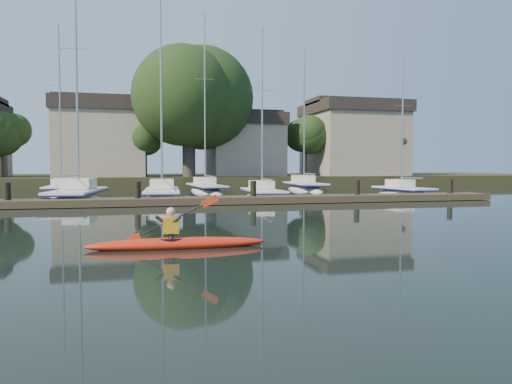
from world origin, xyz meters
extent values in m
plane|color=black|center=(0.00, 0.00, 0.00)|extent=(160.00, 160.00, 0.00)
ellipsoid|color=red|center=(-2.26, 0.39, 0.10)|extent=(4.37, 0.71, 0.33)
cylinder|color=black|center=(-2.41, 0.39, 0.20)|extent=(0.67, 0.67, 0.09)
imported|color=#2B2628|center=(-2.41, 0.39, 0.55)|extent=(0.24, 0.35, 0.94)
cube|color=orange|center=(-2.41, 0.39, 0.56)|extent=(0.38, 0.28, 0.39)
sphere|color=#DAB188|center=(-2.41, 0.39, 0.89)|extent=(0.21, 0.21, 0.21)
cube|color=#4A3F2A|center=(0.00, 14.00, 0.20)|extent=(34.00, 2.00, 0.35)
cylinder|color=black|center=(-9.00, 14.00, 0.30)|extent=(0.32, 0.32, 1.80)
cylinder|color=black|center=(-3.00, 14.00, 0.30)|extent=(0.32, 0.32, 1.80)
cylinder|color=black|center=(3.00, 14.00, 0.30)|extent=(0.32, 0.32, 1.80)
cylinder|color=black|center=(9.00, 14.00, 0.30)|extent=(0.32, 0.32, 1.80)
cylinder|color=black|center=(15.00, 14.00, 0.30)|extent=(0.32, 0.32, 1.80)
ellipsoid|color=white|center=(-6.25, 18.13, -0.37)|extent=(3.25, 9.29, 2.03)
cube|color=white|center=(-6.25, 18.13, 0.59)|extent=(2.96, 7.65, 0.15)
cube|color=navy|center=(-6.25, 18.13, 0.50)|extent=(3.07, 7.84, 0.09)
cube|color=silver|center=(-6.18, 18.67, 0.98)|extent=(1.77, 2.70, 0.59)
cylinder|color=#9EA0A5|center=(-6.22, 18.40, 7.06)|extent=(0.13, 0.13, 12.84)
cylinder|color=#9EA0A5|center=(-6.40, 16.77, 1.44)|extent=(0.47, 3.44, 0.09)
cylinder|color=#9EA0A5|center=(-6.22, 18.40, 8.60)|extent=(1.70, 0.22, 0.03)
ellipsoid|color=white|center=(-1.51, 18.59, -0.35)|extent=(2.74, 9.01, 1.87)
cube|color=white|center=(-1.51, 18.59, 0.54)|extent=(2.52, 7.41, 0.14)
cube|color=navy|center=(-1.51, 18.59, 0.46)|extent=(2.61, 7.59, 0.08)
cube|color=silver|center=(-1.47, 19.12, 0.91)|extent=(1.57, 2.58, 0.54)
cylinder|color=#9EA0A5|center=(-1.49, 18.85, 7.01)|extent=(0.12, 0.12, 12.83)
cylinder|color=#9EA0A5|center=(-1.61, 17.26, 1.33)|extent=(0.33, 3.37, 0.08)
cylinder|color=#9EA0A5|center=(-1.49, 18.85, 8.54)|extent=(1.58, 0.15, 0.03)
ellipsoid|color=white|center=(4.59, 17.94, -0.31)|extent=(2.23, 7.27, 1.71)
cube|color=white|center=(4.59, 17.94, 0.49)|extent=(2.07, 5.97, 0.13)
cube|color=navy|center=(4.59, 17.94, 0.42)|extent=(2.15, 6.12, 0.07)
cube|color=silver|center=(4.61, 18.37, 0.83)|extent=(1.35, 2.07, 0.49)
cylinder|color=#9EA0A5|center=(4.60, 18.16, 5.48)|extent=(0.11, 0.11, 9.88)
cylinder|color=#9EA0A5|center=(4.54, 16.87, 1.21)|extent=(0.20, 2.73, 0.07)
cylinder|color=#9EA0A5|center=(4.60, 18.16, 6.66)|extent=(1.44, 0.10, 0.03)
ellipsoid|color=white|center=(14.64, 18.62, -0.31)|extent=(2.29, 6.36, 1.70)
cube|color=white|center=(14.64, 18.62, 0.49)|extent=(2.12, 5.23, 0.13)
cube|color=navy|center=(14.64, 18.62, 0.42)|extent=(2.20, 5.36, 0.07)
cube|color=silver|center=(14.61, 18.99, 0.82)|extent=(1.36, 1.83, 0.49)
cylinder|color=#9EA0A5|center=(14.63, 18.81, 5.00)|extent=(0.11, 0.11, 8.93)
cylinder|color=#9EA0A5|center=(14.70, 17.68, 1.21)|extent=(0.23, 2.38, 0.07)
cylinder|color=#9EA0A5|center=(14.63, 18.81, 6.07)|extent=(1.43, 0.12, 0.03)
ellipsoid|color=white|center=(-8.26, 27.16, -0.32)|extent=(1.96, 8.14, 1.72)
cube|color=white|center=(-8.26, 27.16, 0.50)|extent=(1.86, 6.68, 0.13)
cube|color=navy|center=(-8.26, 27.16, 0.42)|extent=(1.93, 6.84, 0.07)
cube|color=silver|center=(-8.26, 27.64, 0.83)|extent=(1.28, 2.29, 0.50)
cylinder|color=#9EA0A5|center=(-8.26, 27.40, 6.41)|extent=(0.11, 0.11, 11.74)
cylinder|color=#9EA0A5|center=(-8.27, 25.94, 1.22)|extent=(0.10, 3.09, 0.07)
cylinder|color=#9EA0A5|center=(-8.26, 27.40, 7.82)|extent=(1.45, 0.04, 0.03)
ellipsoid|color=white|center=(2.30, 26.36, -0.33)|extent=(2.40, 9.40, 1.77)
cube|color=white|center=(2.30, 26.36, 0.51)|extent=(2.23, 7.72, 0.13)
cube|color=navy|center=(2.30, 26.36, 0.44)|extent=(2.31, 7.91, 0.07)
cube|color=silver|center=(2.28, 26.91, 0.86)|extent=(1.43, 2.67, 0.51)
cylinder|color=#9EA0A5|center=(2.29, 26.64, 7.08)|extent=(0.11, 0.11, 13.04)
cylinder|color=#9EA0A5|center=(2.37, 24.96, 1.26)|extent=(0.24, 3.54, 0.07)
cylinder|color=#9EA0A5|center=(2.29, 26.64, 8.64)|extent=(1.49, 0.10, 0.03)
ellipsoid|color=white|center=(10.58, 27.01, -0.36)|extent=(2.58, 8.27, 1.94)
cube|color=white|center=(10.58, 27.01, 0.56)|extent=(2.40, 6.80, 0.14)
cube|color=navy|center=(10.58, 27.01, 0.48)|extent=(2.49, 6.96, 0.08)
cube|color=silver|center=(10.61, 27.50, 0.94)|extent=(1.55, 2.36, 0.56)
cylinder|color=#9EA0A5|center=(10.60, 27.26, 6.23)|extent=(0.12, 0.12, 11.23)
cylinder|color=#9EA0A5|center=(10.52, 25.79, 1.38)|extent=(0.25, 3.10, 0.08)
cylinder|color=#9EA0A5|center=(10.60, 27.26, 7.57)|extent=(1.63, 0.12, 0.03)
cube|color=#273018|center=(0.00, 44.00, 0.50)|extent=(90.00, 24.00, 1.00)
cube|color=#A39483|center=(-6.00, 38.00, 4.00)|extent=(8.00, 8.00, 6.00)
cube|color=#322924|center=(-6.00, 38.00, 7.60)|extent=(8.40, 8.40, 1.20)
cube|color=#A39483|center=(8.00, 38.00, 3.50)|extent=(7.00, 7.00, 5.00)
cube|color=#322924|center=(8.00, 38.00, 6.60)|extent=(7.35, 7.35, 1.20)
cube|color=#A39483|center=(20.00, 38.00, 4.25)|extent=(9.00, 9.00, 6.50)
cube|color=#322924|center=(20.00, 38.00, 8.10)|extent=(9.45, 9.45, 1.20)
cylinder|color=#473D38|center=(2.00, 35.00, 3.50)|extent=(1.20, 1.20, 5.00)
sphere|color=black|center=(2.00, 35.00, 8.50)|extent=(8.50, 8.50, 8.50)
cylinder|color=#473D38|center=(-14.00, 36.00, 2.50)|extent=(0.48, 0.48, 3.00)
sphere|color=black|center=(-14.00, 36.00, 5.00)|extent=(3.40, 3.40, 3.40)
cylinder|color=#473D38|center=(-2.00, 35.50, 2.40)|extent=(0.38, 0.38, 2.80)
sphere|color=black|center=(-2.00, 35.50, 4.60)|extent=(2.72, 2.72, 2.72)
cylinder|color=#473D38|center=(14.00, 36.50, 2.60)|extent=(0.50, 0.50, 3.20)
sphere|color=black|center=(14.00, 36.50, 5.25)|extent=(3.57, 3.57, 3.57)
cylinder|color=#473D38|center=(24.00, 35.00, 2.30)|extent=(0.41, 0.41, 2.60)
sphere|color=black|center=(24.00, 35.00, 4.45)|extent=(2.89, 2.89, 2.89)
camera|label=1|loc=(-3.35, -11.72, 1.99)|focal=35.00mm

